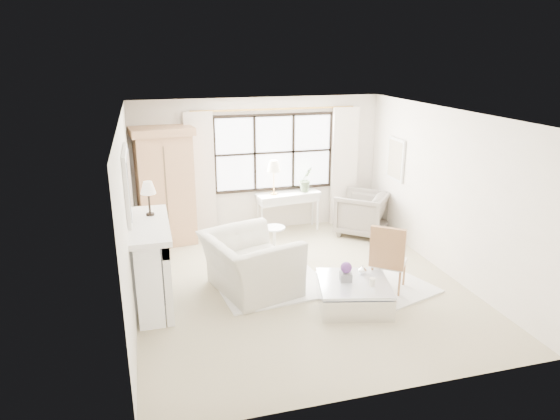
{
  "coord_description": "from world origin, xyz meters",
  "views": [
    {
      "loc": [
        -2.2,
        -6.86,
        3.57
      ],
      "look_at": [
        -0.27,
        0.2,
        1.22
      ],
      "focal_mm": 32.0,
      "sensor_mm": 36.0,
      "label": 1
    }
  ],
  "objects_px": {
    "coffee_table": "(353,294)",
    "club_armchair": "(250,264)",
    "armoire": "(165,186)",
    "console_table": "(288,211)"
  },
  "relations": [
    {
      "from": "club_armchair",
      "to": "coffee_table",
      "type": "distance_m",
      "value": 1.62
    },
    {
      "from": "console_table",
      "to": "club_armchair",
      "type": "bearing_deg",
      "value": -125.48
    },
    {
      "from": "console_table",
      "to": "coffee_table",
      "type": "bearing_deg",
      "value": -97.05
    },
    {
      "from": "console_table",
      "to": "club_armchair",
      "type": "relative_size",
      "value": 0.97
    },
    {
      "from": "armoire",
      "to": "console_table",
      "type": "xyz_separation_m",
      "value": [
        2.43,
        0.09,
        -0.74
      ]
    },
    {
      "from": "console_table",
      "to": "armoire",
      "type": "bearing_deg",
      "value": 174.7
    },
    {
      "from": "coffee_table",
      "to": "club_armchair",
      "type": "bearing_deg",
      "value": 160.89
    },
    {
      "from": "club_armchair",
      "to": "coffee_table",
      "type": "xyz_separation_m",
      "value": [
        1.34,
        -0.87,
        -0.27
      ]
    },
    {
      "from": "armoire",
      "to": "club_armchair",
      "type": "bearing_deg",
      "value": -72.7
    },
    {
      "from": "club_armchair",
      "to": "coffee_table",
      "type": "bearing_deg",
      "value": -138.8
    }
  ]
}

